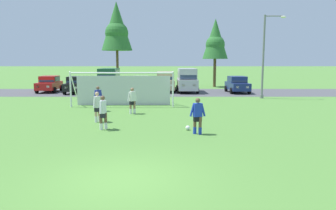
% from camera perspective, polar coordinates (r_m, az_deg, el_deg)
% --- Properties ---
extents(ground_plane, '(400.00, 400.00, 0.00)m').
position_cam_1_polar(ground_plane, '(23.57, -3.14, 0.01)').
color(ground_plane, '#518438').
extents(parking_lot_strip, '(52.00, 8.40, 0.01)m').
position_cam_1_polar(parking_lot_strip, '(33.25, -2.25, 2.33)').
color(parking_lot_strip, '#4C4C51').
rests_on(parking_lot_strip, ground).
extents(soccer_ball, '(0.22, 0.22, 0.22)m').
position_cam_1_polar(soccer_ball, '(14.95, 3.56, -4.18)').
color(soccer_ball, white).
rests_on(soccer_ball, ground).
extents(soccer_goal, '(7.44, 2.03, 2.57)m').
position_cam_1_polar(soccer_goal, '(23.37, -8.24, 3.06)').
color(soccer_goal, white).
rests_on(soccer_goal, ground).
extents(player_striker_near, '(0.34, 0.73, 1.64)m').
position_cam_1_polar(player_striker_near, '(15.26, -11.84, -1.36)').
color(player_striker_near, brown).
rests_on(player_striker_near, ground).
extents(player_midfield_center, '(0.34, 0.71, 1.64)m').
position_cam_1_polar(player_midfield_center, '(17.22, -12.85, -0.35)').
color(player_midfield_center, tan).
rests_on(player_midfield_center, ground).
extents(player_defender_far, '(0.54, 0.61, 1.64)m').
position_cam_1_polar(player_defender_far, '(21.02, -12.70, 1.12)').
color(player_defender_far, brown).
rests_on(player_defender_far, ground).
extents(player_winger_left, '(0.75, 0.33, 1.64)m').
position_cam_1_polar(player_winger_left, '(14.05, 5.35, -2.02)').
color(player_winger_left, brown).
rests_on(player_winger_left, ground).
extents(player_winger_right, '(0.62, 0.55, 1.64)m').
position_cam_1_polar(player_winger_right, '(19.60, -6.59, 0.78)').
color(player_winger_right, '#936B4C').
rests_on(player_winger_right, ground).
extents(parked_car_slot_far_left, '(2.25, 4.31, 1.72)m').
position_cam_1_polar(parked_car_slot_far_left, '(35.90, -20.92, 3.63)').
color(parked_car_slot_far_left, red).
rests_on(parked_car_slot_far_left, ground).
extents(parked_car_slot_left, '(2.13, 4.25, 1.72)m').
position_cam_1_polar(parked_car_slot_left, '(33.73, -16.38, 3.58)').
color(parked_car_slot_left, black).
rests_on(parked_car_slot_left, ground).
extents(parked_car_slot_center_left, '(2.29, 4.85, 2.52)m').
position_cam_1_polar(parked_car_slot_center_left, '(34.40, -10.77, 4.62)').
color(parked_car_slot_center_left, '#194C2D').
rests_on(parked_car_slot_center_left, ground).
extents(parked_car_slot_center, '(2.09, 4.23, 1.72)m').
position_cam_1_polar(parked_car_slot_center, '(33.28, -5.24, 3.82)').
color(parked_car_slot_center, silver).
rests_on(parked_car_slot_center, ground).
extents(parked_car_slot_center_right, '(2.23, 4.65, 2.16)m').
position_cam_1_polar(parked_car_slot_center_right, '(33.90, -0.60, 4.33)').
color(parked_car_slot_center_right, tan).
rests_on(parked_car_slot_center_right, ground).
extents(parked_car_slot_right, '(2.25, 4.83, 2.52)m').
position_cam_1_polar(parked_car_slot_right, '(33.41, 3.42, 4.65)').
color(parked_car_slot_right, '#B2B2BC').
rests_on(parked_car_slot_right, ground).
extents(parked_car_slot_far_right, '(2.12, 4.25, 1.72)m').
position_cam_1_polar(parked_car_slot_far_right, '(33.59, 12.47, 3.70)').
color(parked_car_slot_far_right, navy).
rests_on(parked_car_slot_far_right, ground).
extents(tree_left_edge, '(4.34, 4.34, 11.57)m').
position_cam_1_polar(tree_left_edge, '(45.67, -9.44, 13.75)').
color(tree_left_edge, brown).
rests_on(tree_left_edge, ground).
extents(tree_mid_left, '(3.24, 3.24, 8.64)m').
position_cam_1_polar(tree_mid_left, '(40.96, 8.56, 11.60)').
color(tree_mid_left, brown).
rests_on(tree_mid_left, ground).
extents(street_lamp, '(2.00, 0.32, 7.25)m').
position_cam_1_polar(street_lamp, '(29.01, 17.28, 8.60)').
color(street_lamp, slate).
rests_on(street_lamp, ground).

